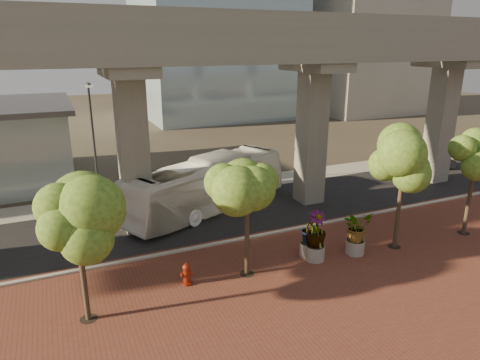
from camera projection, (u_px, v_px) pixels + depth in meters
name	position (u px, v px, depth m)	size (l,w,h in m)	color
ground	(243.00, 225.00, 26.46)	(160.00, 160.00, 0.00)	#3C352C
brick_plaza	(315.00, 289.00, 19.48)	(70.00, 13.00, 0.06)	brown
asphalt_road	(231.00, 213.00, 28.20)	(90.00, 8.00, 0.04)	black
curb_strip	(257.00, 236.00, 24.69)	(70.00, 0.25, 0.16)	#A29F96
far_sidewalk	(203.00, 189.00, 32.99)	(90.00, 3.00, 0.06)	#A29F96
transit_viaduct	(230.00, 103.00, 26.00)	(72.00, 5.60, 12.40)	gray
midrise_block	(366.00, 36.00, 68.87)	(18.00, 16.00, 24.00)	#A9A598
transit_bus	(208.00, 185.00, 28.27)	(2.97, 12.63, 3.52)	white
parked_car	(428.00, 161.00, 38.24)	(1.56, 4.50, 1.48)	black
fire_hydrant	(187.00, 274.00, 19.66)	(0.54, 0.49, 1.09)	maroon
planter_front	(357.00, 228.00, 22.28)	(2.18, 2.18, 2.40)	#A79F96
planter_right	(316.00, 231.00, 21.61)	(2.46, 2.46, 2.63)	#ADA99C
planter_left	(309.00, 231.00, 22.07)	(2.11, 2.11, 2.32)	#A09D91
street_tree_far_west	(76.00, 219.00, 15.96)	(4.11, 4.11, 6.26)	#4D392C
street_tree_near_west	(247.00, 180.00, 19.24)	(3.80, 3.80, 6.54)	#4D392C
street_tree_near_east	(404.00, 161.00, 22.00)	(3.76, 3.76, 6.61)	#4D392C
street_tree_far_east	(477.00, 157.00, 23.75)	(3.31, 3.31, 6.19)	#4D392C
streetlamp_west	(94.00, 140.00, 26.89)	(0.42, 1.22, 8.45)	#2E2F33
streetlamp_east	(317.00, 129.00, 34.66)	(0.35, 1.03, 7.11)	#303135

